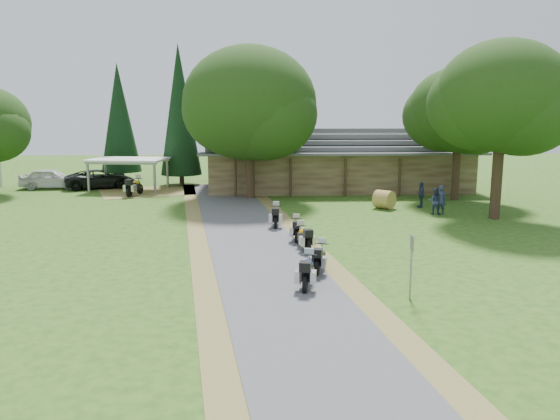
{
  "coord_description": "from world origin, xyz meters",
  "views": [
    {
      "loc": [
        -0.56,
        -19.75,
        6.1
      ],
      "look_at": [
        0.58,
        5.27,
        1.6
      ],
      "focal_mm": 35.0,
      "sensor_mm": 36.0,
      "label": 1
    }
  ],
  "objects_px": {
    "motorcycle_carport_a": "(135,186)",
    "motorcycle_row_b": "(320,256)",
    "carport": "(129,174)",
    "motorcycle_row_c": "(304,236)",
    "motorcycle_row_d": "(296,228)",
    "motorcycle_row_e": "(276,215)",
    "lodge": "(337,158)",
    "car_white_sedan": "(51,176)",
    "hay_bale": "(384,199)",
    "car_dark_suv": "(100,174)",
    "motorcycle_row_a": "(307,269)"
  },
  "relations": [
    {
      "from": "motorcycle_carport_a",
      "to": "motorcycle_row_b",
      "type": "bearing_deg",
      "value": -135.14
    },
    {
      "from": "motorcycle_row_b",
      "to": "carport",
      "type": "bearing_deg",
      "value": 44.1
    },
    {
      "from": "motorcycle_row_c",
      "to": "motorcycle_row_d",
      "type": "distance_m",
      "value": 1.92
    },
    {
      "from": "motorcycle_row_b",
      "to": "motorcycle_row_e",
      "type": "xyz_separation_m",
      "value": [
        -1.39,
        8.56,
        0.03
      ]
    },
    {
      "from": "motorcycle_row_b",
      "to": "motorcycle_row_d",
      "type": "height_order",
      "value": "motorcycle_row_b"
    },
    {
      "from": "lodge",
      "to": "motorcycle_row_b",
      "type": "relative_size",
      "value": 12.3
    },
    {
      "from": "lodge",
      "to": "motorcycle_row_c",
      "type": "bearing_deg",
      "value": -102.47
    },
    {
      "from": "motorcycle_carport_a",
      "to": "car_white_sedan",
      "type": "bearing_deg",
      "value": 76.58
    },
    {
      "from": "motorcycle_row_e",
      "to": "car_white_sedan",
      "type": "bearing_deg",
      "value": 52.08
    },
    {
      "from": "motorcycle_row_b",
      "to": "hay_bale",
      "type": "relative_size",
      "value": 1.47
    },
    {
      "from": "lodge",
      "to": "motorcycle_row_b",
      "type": "height_order",
      "value": "lodge"
    },
    {
      "from": "motorcycle_row_c",
      "to": "motorcycle_carport_a",
      "type": "relative_size",
      "value": 0.82
    },
    {
      "from": "car_dark_suv",
      "to": "motorcycle_row_a",
      "type": "xyz_separation_m",
      "value": [
        14.42,
        -26.1,
        -0.51
      ]
    },
    {
      "from": "hay_bale",
      "to": "carport",
      "type": "bearing_deg",
      "value": 153.13
    },
    {
      "from": "motorcycle_row_e",
      "to": "motorcycle_row_d",
      "type": "bearing_deg",
      "value": -161.39
    },
    {
      "from": "car_white_sedan",
      "to": "car_dark_suv",
      "type": "bearing_deg",
      "value": -92.75
    },
    {
      "from": "lodge",
      "to": "motorcycle_row_d",
      "type": "distance_m",
      "value": 18.68
    },
    {
      "from": "carport",
      "to": "motorcycle_row_d",
      "type": "distance_m",
      "value": 21.28
    },
    {
      "from": "motorcycle_row_a",
      "to": "motorcycle_carport_a",
      "type": "bearing_deg",
      "value": 37.71
    },
    {
      "from": "motorcycle_carport_a",
      "to": "hay_bale",
      "type": "height_order",
      "value": "motorcycle_carport_a"
    },
    {
      "from": "motorcycle_row_a",
      "to": "motorcycle_row_e",
      "type": "relative_size",
      "value": 1.0
    },
    {
      "from": "car_white_sedan",
      "to": "lodge",
      "type": "bearing_deg",
      "value": -95.16
    },
    {
      "from": "motorcycle_row_b",
      "to": "motorcycle_row_c",
      "type": "bearing_deg",
      "value": 21.16
    },
    {
      "from": "motorcycle_row_e",
      "to": "hay_bale",
      "type": "xyz_separation_m",
      "value": [
        7.14,
        5.13,
        -0.04
      ]
    },
    {
      "from": "car_white_sedan",
      "to": "motorcycle_row_d",
      "type": "height_order",
      "value": "car_white_sedan"
    },
    {
      "from": "motorcycle_carport_a",
      "to": "hay_bale",
      "type": "distance_m",
      "value": 18.32
    },
    {
      "from": "carport",
      "to": "motorcycle_row_d",
      "type": "bearing_deg",
      "value": -47.94
    },
    {
      "from": "motorcycle_row_d",
      "to": "hay_bale",
      "type": "distance_m",
      "value": 10.47
    },
    {
      "from": "motorcycle_row_a",
      "to": "motorcycle_row_d",
      "type": "relative_size",
      "value": 1.07
    },
    {
      "from": "car_white_sedan",
      "to": "motorcycle_row_d",
      "type": "bearing_deg",
      "value": -138.67
    },
    {
      "from": "lodge",
      "to": "carport",
      "type": "xyz_separation_m",
      "value": [
        -16.53,
        -0.4,
        -1.19
      ]
    },
    {
      "from": "lodge",
      "to": "motorcycle_row_d",
      "type": "relative_size",
      "value": 12.51
    },
    {
      "from": "motorcycle_row_a",
      "to": "motorcycle_carport_a",
      "type": "distance_m",
      "value": 24.46
    },
    {
      "from": "carport",
      "to": "car_white_sedan",
      "type": "height_order",
      "value": "carport"
    },
    {
      "from": "car_white_sedan",
      "to": "hay_bale",
      "type": "distance_m",
      "value": 26.86
    },
    {
      "from": "motorcycle_row_d",
      "to": "lodge",
      "type": "bearing_deg",
      "value": -9.86
    },
    {
      "from": "motorcycle_carport_a",
      "to": "motorcycle_row_a",
      "type": "bearing_deg",
      "value": -138.72
    },
    {
      "from": "motorcycle_row_c",
      "to": "car_white_sedan",
      "type": "bearing_deg",
      "value": 30.99
    },
    {
      "from": "motorcycle_row_b",
      "to": "motorcycle_row_c",
      "type": "relative_size",
      "value": 0.99
    },
    {
      "from": "motorcycle_row_a",
      "to": "hay_bale",
      "type": "distance_m",
      "value": 16.88
    },
    {
      "from": "motorcycle_row_e",
      "to": "motorcycle_row_c",
      "type": "bearing_deg",
      "value": -164.78
    },
    {
      "from": "motorcycle_row_b",
      "to": "lodge",
      "type": "bearing_deg",
      "value": 5.66
    },
    {
      "from": "carport",
      "to": "motorcycle_row_d",
      "type": "xyz_separation_m",
      "value": [
        11.93,
        -17.61,
        -0.67
      ]
    },
    {
      "from": "motorcycle_row_a",
      "to": "motorcycle_row_c",
      "type": "distance_m",
      "value": 5.32
    },
    {
      "from": "car_white_sedan",
      "to": "car_dark_suv",
      "type": "relative_size",
      "value": 1.04
    },
    {
      "from": "motorcycle_row_c",
      "to": "motorcycle_row_d",
      "type": "height_order",
      "value": "motorcycle_row_c"
    },
    {
      "from": "car_white_sedan",
      "to": "motorcycle_row_b",
      "type": "distance_m",
      "value": 30.73
    },
    {
      "from": "carport",
      "to": "hay_bale",
      "type": "xyz_separation_m",
      "value": [
        18.2,
        -9.22,
        -0.66
      ]
    },
    {
      "from": "motorcycle_row_a",
      "to": "motorcycle_row_c",
      "type": "xyz_separation_m",
      "value": [
        0.34,
        5.31,
        -0.02
      ]
    },
    {
      "from": "car_dark_suv",
      "to": "motorcycle_row_d",
      "type": "xyz_separation_m",
      "value": [
        14.57,
        -18.88,
        -0.55
      ]
    }
  ]
}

